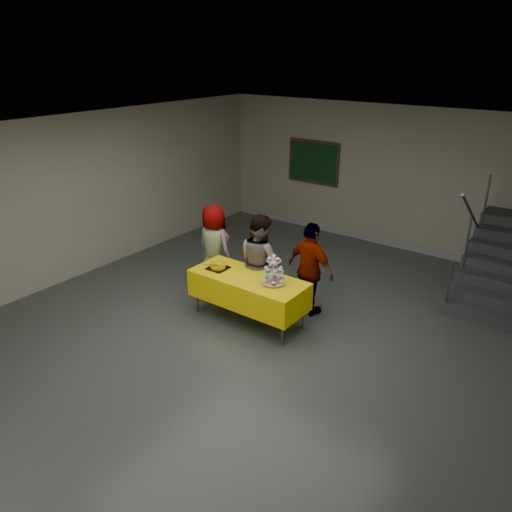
# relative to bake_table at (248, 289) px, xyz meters

# --- Properties ---
(room_shell) EXTENTS (10.00, 10.04, 3.02)m
(room_shell) POSITION_rel_bake_table_xyz_m (0.35, -0.53, 1.57)
(room_shell) COLOR #4C514C
(room_shell) RESTS_ON ground
(bake_table) EXTENTS (1.88, 0.78, 0.77)m
(bake_table) POSITION_rel_bake_table_xyz_m (0.00, 0.00, 0.00)
(bake_table) COLOR #595960
(bake_table) RESTS_ON ground
(cupcake_stand) EXTENTS (0.38, 0.38, 0.44)m
(cupcake_stand) POSITION_rel_bake_table_xyz_m (0.45, 0.04, 0.39)
(cupcake_stand) COLOR silver
(cupcake_stand) RESTS_ON bake_table
(bear_cake) EXTENTS (0.32, 0.36, 0.12)m
(bear_cake) POSITION_rel_bake_table_xyz_m (-0.57, -0.05, 0.27)
(bear_cake) COLOR black
(bear_cake) RESTS_ON bake_table
(schoolchild_a) EXTENTS (0.81, 0.57, 1.55)m
(schoolchild_a) POSITION_rel_bake_table_xyz_m (-1.21, 0.60, 0.22)
(schoolchild_a) COLOR slate
(schoolchild_a) RESTS_ON ground
(schoolchild_b) EXTENTS (0.56, 0.46, 1.34)m
(schoolchild_b) POSITION_rel_bake_table_xyz_m (-0.30, 0.61, 0.11)
(schoolchild_b) COLOR slate
(schoolchild_b) RESTS_ON ground
(schoolchild_c) EXTENTS (0.96, 0.87, 1.62)m
(schoolchild_c) POSITION_rel_bake_table_xyz_m (-0.14, 0.52, 0.25)
(schoolchild_c) COLOR slate
(schoolchild_c) RESTS_ON ground
(schoolchild_d) EXTENTS (0.97, 0.55, 1.56)m
(schoolchild_d) POSITION_rel_bake_table_xyz_m (0.65, 0.79, 0.22)
(schoolchild_d) COLOR slate
(schoolchild_d) RESTS_ON ground
(staircase) EXTENTS (1.30, 2.40, 2.04)m
(staircase) POSITION_rel_bake_table_xyz_m (3.04, 3.58, -0.07)
(staircase) COLOR #424447
(staircase) RESTS_ON ground
(noticeboard) EXTENTS (1.30, 0.05, 1.00)m
(noticeboard) POSITION_rel_bake_table_xyz_m (-1.48, 4.42, 1.04)
(noticeboard) COLOR #472B16
(noticeboard) RESTS_ON ground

